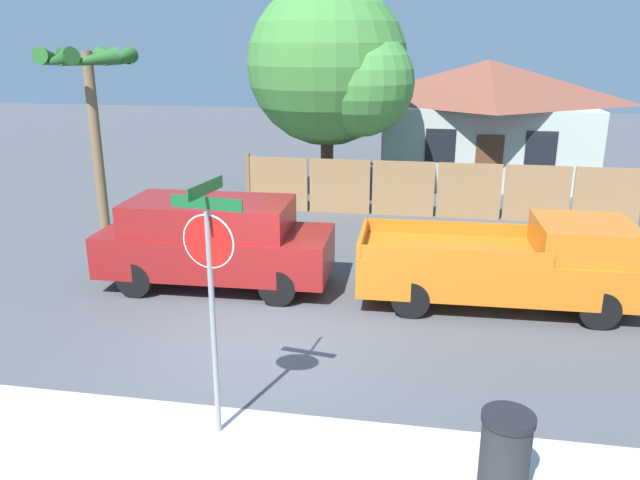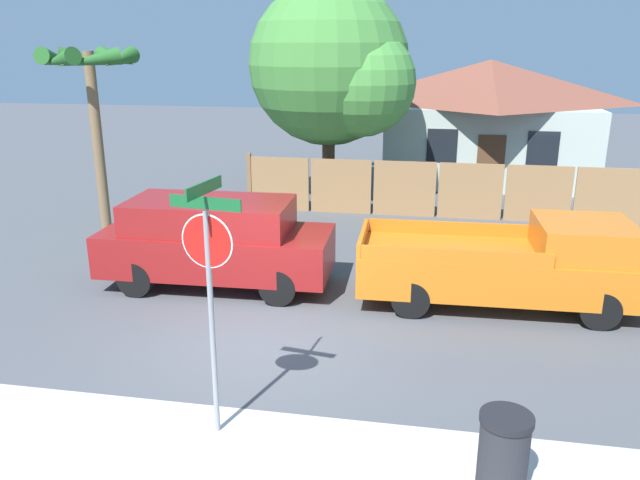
% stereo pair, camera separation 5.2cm
% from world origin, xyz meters
% --- Properties ---
extents(ground_plane, '(80.00, 80.00, 0.00)m').
position_xyz_m(ground_plane, '(0.00, 0.00, 0.00)').
color(ground_plane, '#4C4F54').
extents(wooden_fence, '(13.30, 0.12, 1.72)m').
position_xyz_m(wooden_fence, '(3.85, 8.75, 0.81)').
color(wooden_fence, '#997047').
rests_on(wooden_fence, ground).
extents(house, '(7.80, 6.01, 4.34)m').
position_xyz_m(house, '(4.65, 14.83, 2.25)').
color(house, '#B2C1B7').
rests_on(house, ground).
extents(oak_tree, '(5.11, 4.87, 6.70)m').
position_xyz_m(oak_tree, '(-0.28, 9.97, 4.16)').
color(oak_tree, brown).
rests_on(oak_tree, ground).
extents(palm_tree, '(2.39, 2.59, 4.81)m').
position_xyz_m(palm_tree, '(-6.04, 5.95, 4.11)').
color(palm_tree, brown).
rests_on(palm_tree, ground).
extents(red_suv, '(4.77, 1.97, 1.84)m').
position_xyz_m(red_suv, '(-1.61, 2.41, 0.99)').
color(red_suv, maroon).
rests_on(red_suv, ground).
extents(orange_pickup, '(5.42, 2.06, 1.73)m').
position_xyz_m(orange_pickup, '(4.34, 2.42, 0.84)').
color(orange_pickup, orange).
rests_on(orange_pickup, ground).
extents(stop_sign, '(0.92, 0.83, 3.34)m').
position_xyz_m(stop_sign, '(0.11, -2.54, 2.27)').
color(stop_sign, gray).
rests_on(stop_sign, ground).
extents(trash_bin, '(0.58, 0.58, 1.06)m').
position_xyz_m(trash_bin, '(3.64, -3.20, 0.54)').
color(trash_bin, '#28282D').
rests_on(trash_bin, ground).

